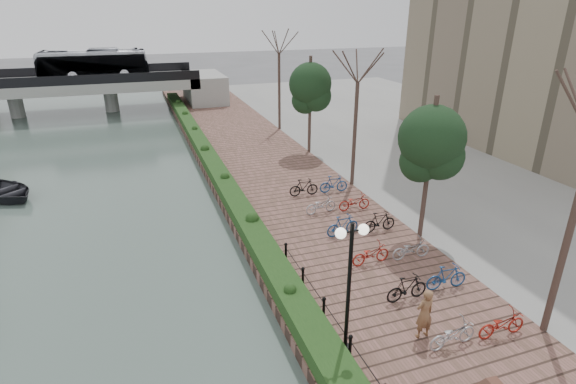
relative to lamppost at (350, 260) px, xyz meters
name	(u,v)px	position (x,y,z in m)	size (l,w,h in m)	color
promenade	(281,187)	(2.59, 14.17, -3.43)	(8.00, 75.00, 0.50)	brown
inland_pavement	(493,160)	(18.59, 14.17, -3.43)	(24.00, 75.00, 0.50)	gray
hedge	(217,172)	(-0.81, 16.67, -2.88)	(1.10, 56.00, 0.60)	#163212
chain_fence	(366,370)	(-0.01, -1.33, -2.83)	(0.10, 14.10, 0.70)	black
lamppost	(350,260)	(0.00, 0.00, 0.00)	(1.02, 0.32, 4.35)	black
pedestrian	(424,314)	(2.59, -0.28, -2.30)	(0.64, 0.42, 1.76)	brown
bicycle_parking	(376,238)	(4.09, 5.36, -2.70)	(2.40, 14.69, 1.00)	#B5B4BA
street_trees	(384,148)	(6.59, 9.35, 0.01)	(3.20, 37.12, 6.80)	#35251F
bridge	(29,83)	(-14.78, 41.67, -0.31)	(36.00, 10.77, 6.50)	#989893
boat	(4,191)	(-12.97, 18.30, -3.18)	(3.26, 4.57, 0.95)	black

